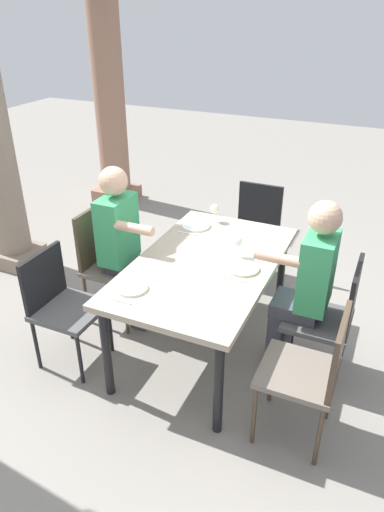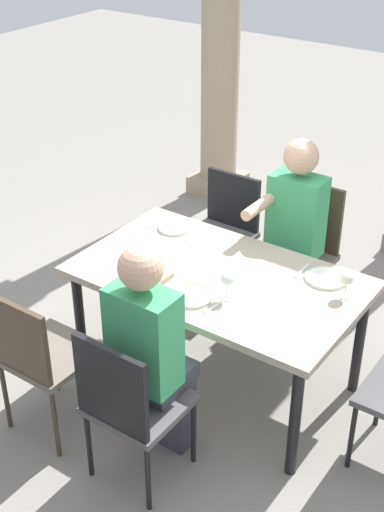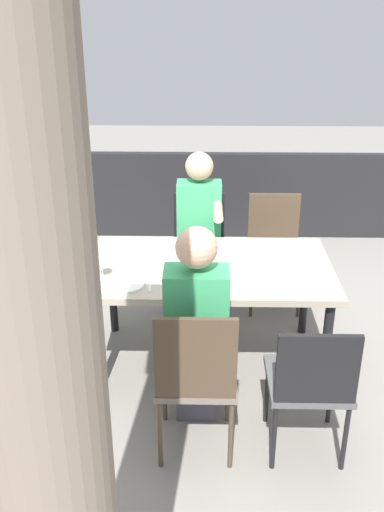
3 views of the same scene
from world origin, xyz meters
name	(u,v)px [view 2 (image 2 of 3)]	position (x,y,z in m)	size (l,w,h in m)	color
ground_plane	(216,379)	(0.00, 0.00, 0.00)	(16.00, 16.00, 0.00)	gray
dining_table	(218,285)	(0.00, 0.00, 0.68)	(1.61, 0.95, 0.75)	tan
chair_west_north	(223,227)	(-0.53, 0.89, 0.50)	(0.44, 0.44, 0.86)	#4F4F50
chair_west_south	(39,353)	(-0.53, -0.89, 0.54)	(0.44, 0.44, 0.91)	#6A6158
chair_mid_north	(302,246)	(0.08, 0.90, 0.54)	(0.44, 0.44, 0.95)	#6A6158
chair_mid_south	(129,401)	(0.08, -0.90, 0.52)	(0.44, 0.44, 0.91)	#4F4F50
diner_woman_green	(290,234)	(0.07, 0.71, 0.72)	(0.35, 0.50, 1.33)	#3F3F4C
diner_man_white	(152,349)	(0.07, -0.70, 0.71)	(0.35, 0.50, 1.31)	#3F3F4C
stone_column_near	(221,26)	(-1.48, 2.28, 1.51)	(0.43, 0.43, 3.07)	tan
plate_0	(174,228)	(-0.52, 0.29, 0.76)	(0.21, 0.21, 0.02)	white
fork_0	(155,222)	(-0.67, 0.29, 0.76)	(0.02, 0.17, 0.01)	silver
spoon_0	(194,235)	(-0.37, 0.29, 0.76)	(0.02, 0.17, 0.01)	silver
plate_1	(192,296)	(0.01, -0.28, 0.76)	(0.23, 0.23, 0.02)	white
wine_glass_1	(227,280)	(0.17, -0.18, 0.87)	(0.07, 0.07, 0.16)	white
fork_1	(169,288)	(-0.14, -0.28, 0.76)	(0.02, 0.17, 0.01)	silver
spoon_1	(215,306)	(0.16, -0.28, 0.76)	(0.02, 0.17, 0.01)	silver
plate_2	(326,278)	(0.52, 0.30, 0.76)	(0.24, 0.24, 0.02)	white
wine_glass_2	(347,279)	(0.67, 0.20, 0.86)	(0.07, 0.07, 0.15)	white
fork_2	(302,271)	(0.37, 0.30, 0.76)	(0.02, 0.17, 0.01)	silver
spoon_2	(351,287)	(0.67, 0.30, 0.76)	(0.02, 0.17, 0.01)	silver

